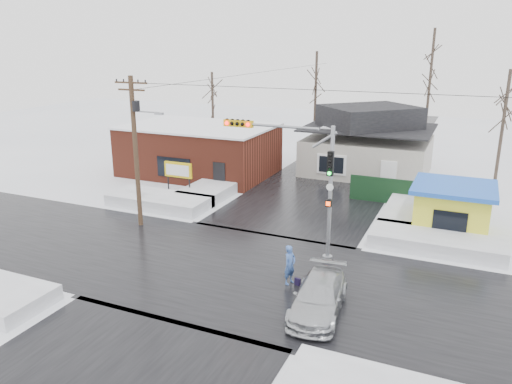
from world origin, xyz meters
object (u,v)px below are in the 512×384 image
at_px(utility_pole, 136,143).
at_px(traffic_signal, 300,173).
at_px(marquee_sign, 178,171).
at_px(pedestrian, 290,265).
at_px(car, 319,297).
at_px(kiosk, 452,208).

bearing_deg(utility_pole, traffic_signal, -2.95).
xyz_separation_m(traffic_signal, marquee_sign, (-11.43, 6.53, -2.62)).
bearing_deg(pedestrian, traffic_signal, 29.43).
bearing_deg(car, kiosk, 63.54).
height_order(traffic_signal, car, traffic_signal).
relative_size(pedestrian, car, 0.39).
bearing_deg(car, pedestrian, 129.60).
bearing_deg(pedestrian, utility_pole, 89.42).
xyz_separation_m(traffic_signal, pedestrian, (0.64, -3.09, -3.60)).
bearing_deg(marquee_sign, utility_pole, -79.87).
relative_size(marquee_sign, car, 0.53).
xyz_separation_m(traffic_signal, kiosk, (7.07, 7.03, -3.08)).
distance_m(traffic_signal, kiosk, 10.43).
relative_size(traffic_signal, utility_pole, 0.78).
distance_m(traffic_signal, pedestrian, 4.79).
relative_size(traffic_signal, marquee_sign, 2.75).
relative_size(kiosk, pedestrian, 2.44).
bearing_deg(utility_pole, car, -23.14).
distance_m(pedestrian, car, 2.77).
bearing_deg(traffic_signal, car, -62.39).
bearing_deg(car, traffic_signal, 111.40).
distance_m(traffic_signal, marquee_sign, 13.42).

